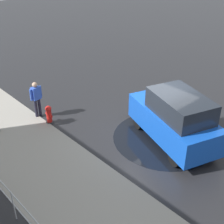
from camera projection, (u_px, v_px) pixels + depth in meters
name	position (u px, v px, depth m)	size (l,w,h in m)	color
ground_plane	(150.00, 133.00, 12.46)	(60.00, 60.00, 0.00)	black
kerb_strip	(63.00, 182.00, 9.98)	(24.00, 3.20, 0.04)	gray
moving_hatchback	(175.00, 119.00, 11.43)	(4.24, 2.83, 2.06)	blue
fire_hydrant	(49.00, 114.00, 12.92)	(0.42, 0.31, 0.80)	red
pedestrian	(36.00, 97.00, 13.09)	(0.27, 0.57, 1.62)	blue
metal_railing	(12.00, 200.00, 8.37)	(8.75, 0.04, 1.05)	#B7BABF
puddle_patch	(164.00, 138.00, 12.15)	(3.99, 3.99, 0.01)	black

